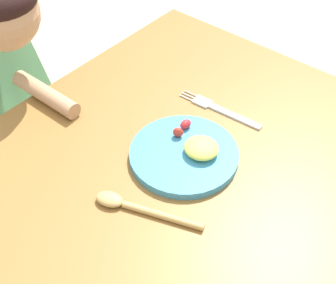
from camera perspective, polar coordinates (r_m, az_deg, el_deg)
dining_table at (r=1.14m, az=1.29°, el=-7.39°), size 1.07×0.91×0.71m
plate at (r=1.07m, az=2.17°, el=-1.35°), size 0.25×0.25×0.05m
fork at (r=1.20m, az=6.29°, el=3.81°), size 0.04×0.23×0.01m
spoon at (r=0.98m, az=-4.19°, el=-7.66°), size 0.10×0.23×0.02m
person at (r=1.48m, az=-17.92°, el=3.42°), size 0.20×0.43×1.01m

